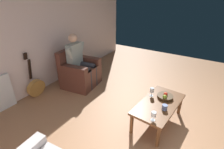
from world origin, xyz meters
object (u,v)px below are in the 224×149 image
(wine_glass_far, at_px, (154,115))
(fruit_bowl, at_px, (165,96))
(coffee_table, at_px, (159,106))
(candle_jar, at_px, (165,107))
(armchair, at_px, (80,73))
(wine_glass_near, at_px, (152,91))
(person_seated, at_px, (79,59))
(guitar, at_px, (36,87))

(wine_glass_far, bearing_deg, fruit_bowl, -178.29)
(coffee_table, bearing_deg, wine_glass_far, 7.14)
(fruit_bowl, height_order, candle_jar, fruit_bowl)
(armchair, bearing_deg, fruit_bowl, 78.90)
(wine_glass_near, bearing_deg, armchair, -95.39)
(armchair, relative_size, person_seated, 0.71)
(guitar, relative_size, wine_glass_far, 6.72)
(wine_glass_far, height_order, fruit_bowl, wine_glass_far)
(wine_glass_far, relative_size, fruit_bowl, 0.53)
(coffee_table, distance_m, wine_glass_near, 0.29)
(person_seated, xyz_separation_m, wine_glass_near, (0.18, 1.84, -0.16))
(coffee_table, xyz_separation_m, candle_jar, (0.13, 0.13, 0.10))
(coffee_table, bearing_deg, wine_glass_near, -126.77)
(wine_glass_far, relative_size, candle_jar, 1.65)
(armchair, bearing_deg, coffee_table, 73.21)
(wine_glass_near, xyz_separation_m, fruit_bowl, (-0.06, 0.23, -0.08))
(coffee_table, relative_size, fruit_bowl, 4.10)
(wine_glass_near, distance_m, candle_jar, 0.42)
(person_seated, xyz_separation_m, coffee_table, (0.32, 2.03, -0.32))
(candle_jar, bearing_deg, person_seated, -101.73)
(person_seated, bearing_deg, wine_glass_far, 61.53)
(armchair, xyz_separation_m, coffee_table, (0.32, 2.06, 0.03))
(fruit_bowl, bearing_deg, coffee_table, -10.45)
(armchair, xyz_separation_m, guitar, (0.89, -0.48, -0.10))
(wine_glass_far, bearing_deg, coffee_table, -172.86)
(coffee_table, distance_m, candle_jar, 0.21)
(wine_glass_near, distance_m, wine_glass_far, 0.65)
(coffee_table, height_order, wine_glass_far, wine_glass_far)
(armchair, height_order, candle_jar, armchair)
(coffee_table, distance_m, guitar, 2.60)
(fruit_bowl, bearing_deg, guitar, -73.25)
(wine_glass_near, bearing_deg, wine_glass_far, 22.34)
(wine_glass_far, bearing_deg, candle_jar, 168.30)
(fruit_bowl, bearing_deg, person_seated, -93.22)
(fruit_bowl, bearing_deg, wine_glass_far, 1.71)
(armchair, bearing_deg, candle_jar, 70.47)
(armchair, height_order, fruit_bowl, armchair)
(person_seated, height_order, wine_glass_near, person_seated)
(candle_jar, bearing_deg, wine_glass_near, -130.42)
(wine_glass_far, bearing_deg, wine_glass_near, -157.66)
(coffee_table, bearing_deg, guitar, -77.33)
(guitar, bearing_deg, fruit_bowl, 106.75)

